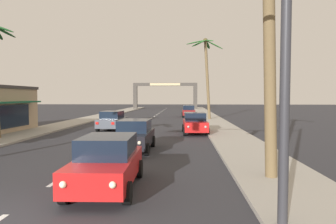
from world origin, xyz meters
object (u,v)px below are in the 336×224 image
object	(u,v)px
sedan_third_in_queue	(134,135)
sedan_parked_nearest_kerb	(195,123)
town_gateway_arch	(165,92)
sedan_lead_at_stop_bar	(107,162)
palm_right_third	(206,63)
sedan_oncoming_far	(112,120)
sedan_parked_mid_kerb	(188,111)

from	to	relation	value
sedan_third_in_queue	sedan_parked_nearest_kerb	world-z (taller)	same
town_gateway_arch	sedan_lead_at_stop_bar	bearing A→B (deg)	-88.18
town_gateway_arch	sedan_parked_nearest_kerb	bearing A→B (deg)	-83.65
palm_right_third	sedan_third_in_queue	bearing A→B (deg)	-103.67
sedan_oncoming_far	town_gateway_arch	xyz separation A→B (m)	(1.86, 45.27, 3.19)
palm_right_third	sedan_lead_at_stop_bar	bearing A→B (deg)	-100.03
sedan_oncoming_far	palm_right_third	size ratio (longest dim) A/B	0.44
sedan_lead_at_stop_bar	sedan_third_in_queue	distance (m)	6.96
sedan_parked_mid_kerb	town_gateway_arch	distance (m)	27.81
sedan_third_in_queue	sedan_parked_mid_kerb	world-z (taller)	same
sedan_lead_at_stop_bar	sedan_parked_mid_kerb	bearing A→B (deg)	84.98
sedan_lead_at_stop_bar	sedan_parked_nearest_kerb	distance (m)	15.20
sedan_oncoming_far	sedan_parked_mid_kerb	xyz separation A→B (m)	(6.94, 18.12, 0.00)
sedan_third_in_queue	sedan_lead_at_stop_bar	bearing A→B (deg)	-87.89
sedan_third_in_queue	sedan_parked_nearest_kerb	bearing A→B (deg)	65.61
sedan_oncoming_far	palm_right_third	distance (m)	16.48
sedan_lead_at_stop_bar	palm_right_third	xyz separation A→B (m)	(5.19, 29.38, 6.29)
sedan_parked_nearest_kerb	town_gateway_arch	bearing A→B (deg)	96.35
sedan_third_in_queue	palm_right_third	distance (m)	23.92
sedan_oncoming_far	sedan_parked_mid_kerb	size ratio (longest dim) A/B	1.01
sedan_third_in_queue	sedan_parked_nearest_kerb	size ratio (longest dim) A/B	0.99
sedan_parked_nearest_kerb	sedan_oncoming_far	bearing A→B (deg)	162.25
sedan_third_in_queue	sedan_parked_nearest_kerb	xyz separation A→B (m)	(3.57, 7.88, 0.00)
sedan_lead_at_stop_bar	sedan_parked_mid_kerb	xyz separation A→B (m)	(3.09, 35.24, 0.00)
sedan_oncoming_far	sedan_parked_mid_kerb	world-z (taller)	same
sedan_parked_mid_kerb	town_gateway_arch	world-z (taller)	town_gateway_arch
sedan_third_in_queue	palm_right_third	world-z (taller)	palm_right_third
sedan_parked_nearest_kerb	town_gateway_arch	distance (m)	47.97
sedan_lead_at_stop_bar	sedan_third_in_queue	bearing A→B (deg)	92.11
sedan_oncoming_far	sedan_parked_nearest_kerb	size ratio (longest dim) A/B	1.01
sedan_parked_nearest_kerb	sedan_third_in_queue	bearing A→B (deg)	-114.39
sedan_parked_nearest_kerb	town_gateway_arch	size ratio (longest dim) A/B	0.30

